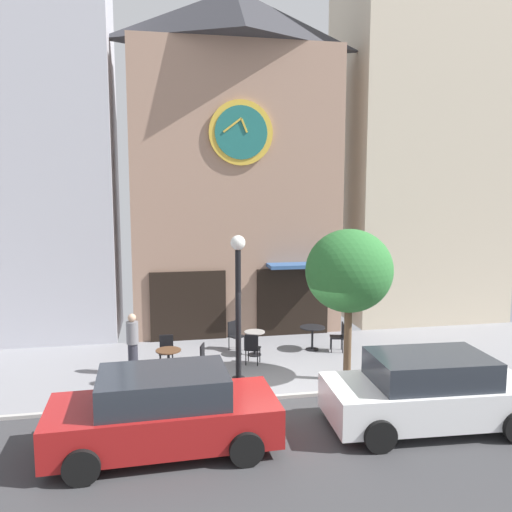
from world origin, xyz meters
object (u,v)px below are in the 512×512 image
(pedestrian_grey, at_px, (133,343))
(parked_car_red, at_px, (164,412))
(cafe_table_center_right, at_px, (169,358))
(cafe_chair_near_lamp, at_px, (339,335))
(street_lamp, at_px, (238,314))
(parked_car_white, at_px, (429,391))
(cafe_table_center, at_px, (312,333))
(cafe_chair_curbside, at_px, (166,349))
(cafe_chair_facing_street, at_px, (235,333))
(cafe_chair_facing_wall, at_px, (252,347))
(cafe_chair_outer, at_px, (199,358))
(street_tree, at_px, (349,271))
(cafe_table_leftmost, at_px, (255,340))

(pedestrian_grey, height_order, parked_car_red, pedestrian_grey)
(cafe_table_center_right, xyz_separation_m, cafe_chair_near_lamp, (5.22, 1.23, 0.02))
(street_lamp, distance_m, parked_car_white, 4.64)
(cafe_table_center, relative_size, pedestrian_grey, 0.46)
(parked_car_white, bearing_deg, cafe_chair_curbside, 138.54)
(cafe_table_center, bearing_deg, cafe_chair_facing_street, 169.32)
(cafe_table_center_right, distance_m, cafe_table_center, 4.70)
(cafe_chair_facing_wall, height_order, cafe_chair_outer, same)
(cafe_chair_facing_street, relative_size, cafe_chair_outer, 1.00)
(street_tree, relative_size, cafe_chair_facing_wall, 4.41)
(cafe_chair_curbside, xyz_separation_m, parked_car_white, (5.36, -4.74, 0.23))
(cafe_table_center, bearing_deg, street_tree, -86.80)
(cafe_table_center_right, height_order, cafe_chair_outer, cafe_chair_outer)
(cafe_table_center_right, distance_m, cafe_table_leftmost, 2.91)
(street_lamp, bearing_deg, cafe_table_center_right, 141.09)
(street_tree, relative_size, parked_car_white, 0.91)
(cafe_table_leftmost, distance_m, cafe_chair_curbside, 2.68)
(cafe_table_center_right, xyz_separation_m, pedestrian_grey, (-0.94, 0.38, 0.35))
(cafe_chair_near_lamp, bearing_deg, cafe_chair_facing_street, 166.60)
(parked_car_red, bearing_deg, cafe_chair_outer, 75.77)
(cafe_chair_near_lamp, relative_size, cafe_chair_facing_street, 1.00)
(cafe_table_center, bearing_deg, parked_car_red, -130.10)
(street_lamp, xyz_separation_m, cafe_table_center_right, (-1.67, 1.35, -1.46))
(cafe_table_leftmost, relative_size, cafe_chair_curbside, 0.81)
(pedestrian_grey, bearing_deg, cafe_chair_outer, -18.04)
(cafe_table_leftmost, xyz_separation_m, cafe_chair_curbside, (-2.62, -0.57, 0.05))
(cafe_chair_near_lamp, bearing_deg, pedestrian_grey, -172.12)
(cafe_table_leftmost, distance_m, cafe_chair_facing_wall, 0.86)
(street_tree, xyz_separation_m, pedestrian_grey, (-5.53, 1.47, -2.02))
(cafe_table_center_right, height_order, cafe_chair_facing_street, cafe_chair_facing_street)
(cafe_chair_curbside, relative_size, parked_car_white, 0.21)
(cafe_chair_outer, xyz_separation_m, pedestrian_grey, (-1.73, 0.56, 0.33))
(parked_car_white, bearing_deg, street_lamp, 144.51)
(cafe_chair_near_lamp, height_order, parked_car_white, parked_car_white)
(street_tree, relative_size, cafe_chair_outer, 4.41)
(cafe_chair_curbside, relative_size, cafe_chair_outer, 1.00)
(street_lamp, bearing_deg, cafe_table_center, 46.18)
(street_lamp, relative_size, parked_car_red, 0.89)
(pedestrian_grey, bearing_deg, cafe_table_center, 12.10)
(street_lamp, bearing_deg, pedestrian_grey, 146.45)
(cafe_table_leftmost, bearing_deg, cafe_chair_facing_wall, -104.92)
(street_lamp, height_order, street_tree, street_tree)
(street_lamp, distance_m, cafe_chair_facing_street, 3.65)
(cafe_table_leftmost, distance_m, parked_car_red, 5.96)
(street_lamp, distance_m, cafe_chair_outer, 2.06)
(cafe_table_center_right, distance_m, cafe_chair_facing_wall, 2.42)
(cafe_chair_curbside, height_order, cafe_chair_facing_wall, same)
(cafe_table_center, xyz_separation_m, cafe_chair_facing_street, (-2.37, 0.45, -0.01))
(cafe_table_leftmost, relative_size, cafe_chair_facing_wall, 0.81)
(cafe_table_center, xyz_separation_m, cafe_chair_near_lamp, (0.77, -0.30, -0.01))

